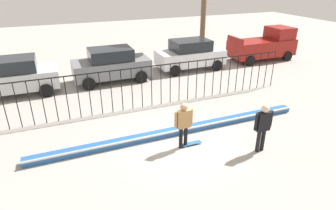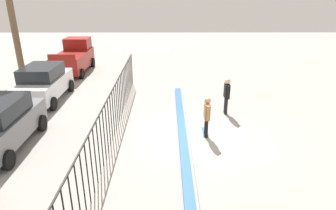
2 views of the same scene
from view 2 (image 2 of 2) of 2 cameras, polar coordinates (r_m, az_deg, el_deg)
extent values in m
plane|color=#9E9991|center=(12.55, 5.50, -5.71)|extent=(60.00, 60.00, 0.00)
cube|color=#235699|center=(12.45, 2.82, -5.29)|extent=(11.00, 0.36, 0.22)
cylinder|color=#B2B2B7|center=(12.41, 3.67, -4.83)|extent=(11.00, 0.09, 0.09)
cylinder|color=black|center=(7.59, -17.83, -18.57)|extent=(0.04, 0.04, 1.95)
cylinder|color=black|center=(7.94, -16.85, -16.44)|extent=(0.04, 0.04, 1.95)
cylinder|color=black|center=(8.29, -15.96, -14.48)|extent=(0.04, 0.04, 1.95)
cylinder|color=black|center=(8.66, -15.17, -12.68)|extent=(0.04, 0.04, 1.95)
cylinder|color=black|center=(9.03, -14.45, -11.03)|extent=(0.04, 0.04, 1.95)
cylinder|color=black|center=(9.42, -13.79, -9.51)|extent=(0.04, 0.04, 1.95)
cylinder|color=black|center=(9.81, -13.19, -8.11)|extent=(0.04, 0.04, 1.95)
cylinder|color=black|center=(10.20, -12.64, -6.81)|extent=(0.04, 0.04, 1.95)
cylinder|color=black|center=(10.61, -12.13, -5.61)|extent=(0.04, 0.04, 1.95)
cylinder|color=black|center=(11.01, -11.67, -4.50)|extent=(0.04, 0.04, 1.95)
cylinder|color=black|center=(11.43, -11.24, -3.47)|extent=(0.04, 0.04, 1.95)
cylinder|color=black|center=(11.84, -10.84, -2.51)|extent=(0.04, 0.04, 1.95)
cylinder|color=black|center=(12.26, -10.46, -1.62)|extent=(0.04, 0.04, 1.95)
cylinder|color=black|center=(12.69, -10.12, -0.79)|extent=(0.04, 0.04, 1.95)
cylinder|color=black|center=(13.11, -9.79, -0.01)|extent=(0.04, 0.04, 1.95)
cylinder|color=black|center=(13.54, -9.49, 0.72)|extent=(0.04, 0.04, 1.95)
cylinder|color=black|center=(13.97, -9.20, 1.41)|extent=(0.04, 0.04, 1.95)
cylinder|color=black|center=(14.41, -8.93, 2.06)|extent=(0.04, 0.04, 1.95)
cylinder|color=black|center=(14.84, -8.68, 2.66)|extent=(0.04, 0.04, 1.95)
cylinder|color=black|center=(15.28, -8.44, 3.23)|extent=(0.04, 0.04, 1.95)
cylinder|color=black|center=(15.72, -8.21, 3.77)|extent=(0.04, 0.04, 1.95)
cylinder|color=black|center=(16.16, -8.00, 4.28)|extent=(0.04, 0.04, 1.95)
cylinder|color=black|center=(16.60, -7.80, 4.77)|extent=(0.04, 0.04, 1.95)
cylinder|color=black|center=(17.04, -7.61, 5.23)|extent=(0.04, 0.04, 1.95)
cylinder|color=black|center=(17.49, -7.42, 5.66)|extent=(0.04, 0.04, 1.95)
cylinder|color=black|center=(17.93, -7.25, 6.08)|extent=(0.04, 0.04, 1.95)
cylinder|color=black|center=(18.38, -7.08, 6.47)|extent=(0.04, 0.04, 1.95)
cylinder|color=black|center=(18.83, -6.92, 6.84)|extent=(0.04, 0.04, 1.95)
cube|color=black|center=(11.92, -10.77, 2.60)|extent=(14.00, 0.04, 0.04)
cylinder|color=black|center=(12.20, 7.39, -4.53)|extent=(0.13, 0.13, 0.80)
cylinder|color=black|center=(12.37, 7.28, -4.14)|extent=(0.13, 0.13, 0.80)
cube|color=#A87A47|center=(11.99, 7.49, -1.19)|extent=(0.49, 0.21, 0.66)
sphere|color=#A87A5B|center=(11.82, 7.60, 0.87)|extent=(0.26, 0.26, 0.26)
cylinder|color=#A87A47|center=(11.70, 7.68, -1.60)|extent=(0.10, 0.10, 0.59)
cylinder|color=#A87A47|center=(12.24, 7.33, -0.50)|extent=(0.10, 0.10, 0.59)
cube|color=#26598C|center=(12.72, 7.09, -5.06)|extent=(0.80, 0.20, 0.02)
cylinder|color=silver|center=(12.97, 6.61, -4.67)|extent=(0.05, 0.03, 0.05)
cylinder|color=silver|center=(12.99, 7.27, -4.66)|extent=(0.05, 0.03, 0.05)
cylinder|color=silver|center=(12.49, 6.88, -5.76)|extent=(0.05, 0.03, 0.05)
cylinder|color=silver|center=(12.51, 7.57, -5.75)|extent=(0.05, 0.03, 0.05)
cylinder|color=black|center=(14.55, 11.09, -0.26)|extent=(0.14, 0.14, 0.83)
cylinder|color=black|center=(14.73, 10.95, 0.03)|extent=(0.14, 0.14, 0.83)
cube|color=black|center=(14.39, 11.23, 2.67)|extent=(0.50, 0.22, 0.68)
sphere|color=beige|center=(14.24, 11.37, 4.48)|extent=(0.27, 0.27, 0.27)
cylinder|color=black|center=(14.09, 11.47, 2.40)|extent=(0.11, 0.11, 0.61)
cylinder|color=black|center=(14.66, 11.02, 3.20)|extent=(0.11, 0.11, 0.61)
cylinder|color=black|center=(13.85, -23.07, -3.17)|extent=(0.68, 0.22, 0.68)
cylinder|color=black|center=(11.52, -28.39, -9.23)|extent=(0.68, 0.22, 0.68)
cube|color=silver|center=(17.37, -22.75, 3.37)|extent=(4.30, 1.90, 0.90)
cube|color=#1E2328|center=(17.16, -23.12, 5.84)|extent=(2.37, 1.71, 0.66)
cylinder|color=black|center=(19.15, -23.62, 3.42)|extent=(0.68, 0.22, 0.68)
cylinder|color=black|center=(18.48, -18.20, 3.55)|extent=(0.68, 0.22, 0.68)
cylinder|color=black|center=(16.66, -27.34, 0.21)|extent=(0.68, 0.22, 0.68)
cylinder|color=black|center=(15.88, -21.22, 0.23)|extent=(0.68, 0.22, 0.68)
cube|color=maroon|center=(22.50, -17.69, 8.20)|extent=(4.70, 1.90, 1.10)
cube|color=maroon|center=(23.68, -16.96, 11.27)|extent=(1.50, 1.75, 0.80)
cube|color=maroon|center=(20.23, -19.76, 8.65)|extent=(0.12, 1.75, 0.36)
cylinder|color=black|center=(24.39, -18.64, 7.75)|extent=(0.68, 0.22, 0.68)
cylinder|color=black|center=(23.87, -14.27, 7.93)|extent=(0.68, 0.22, 0.68)
cylinder|color=black|center=(21.48, -21.15, 5.63)|extent=(0.68, 0.22, 0.68)
cylinder|color=black|center=(20.88, -16.25, 5.80)|extent=(0.68, 0.22, 0.68)
cylinder|color=brown|center=(19.25, -27.66, 14.32)|extent=(0.36, 0.36, 8.14)
camera|label=1|loc=(11.93, 55.25, 12.68)|focal=30.79mm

